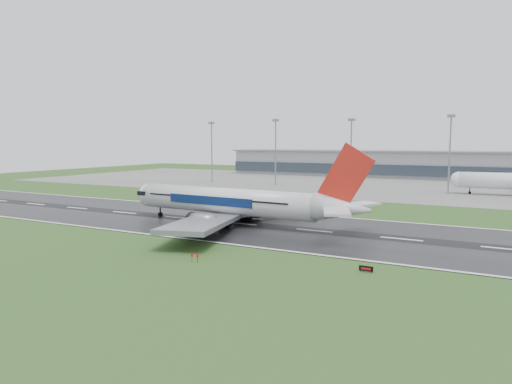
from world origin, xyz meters
The scene contains 10 objects.
ground centered at (0.00, 0.00, 0.00)m, with size 520.00×520.00×0.00m, color #25481A.
runway centered at (0.00, 0.00, 0.05)m, with size 400.00×45.00×0.10m, color black.
apron centered at (0.00, 125.00, 0.04)m, with size 400.00×130.00×0.08m, color slate.
terminal centered at (0.00, 185.00, 7.50)m, with size 240.00×36.00×15.00m, color gray.
main_airliner centered at (-19.25, -2.09, 9.99)m, with size 67.02×63.83×19.79m, color silver, non-canonical shape.
runway_sign centered at (19.93, -28.84, 0.52)m, with size 2.30×0.26×1.04m, color black, non-canonical shape.
floodmast_0 centered at (-95.01, 100.00, 15.05)m, with size 0.64×0.64×30.10m, color gray.
floodmast_1 centered at (-58.36, 100.00, 15.32)m, with size 0.64×0.64×30.64m, color gray.
floodmast_2 centered at (-21.27, 100.00, 15.03)m, with size 0.64×0.64×30.06m, color gray.
floodmast_3 centered at (19.38, 100.00, 15.34)m, with size 0.64×0.64×30.67m, color gray.
Camera 1 is at (38.62, -101.56, 20.92)m, focal length 32.53 mm.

